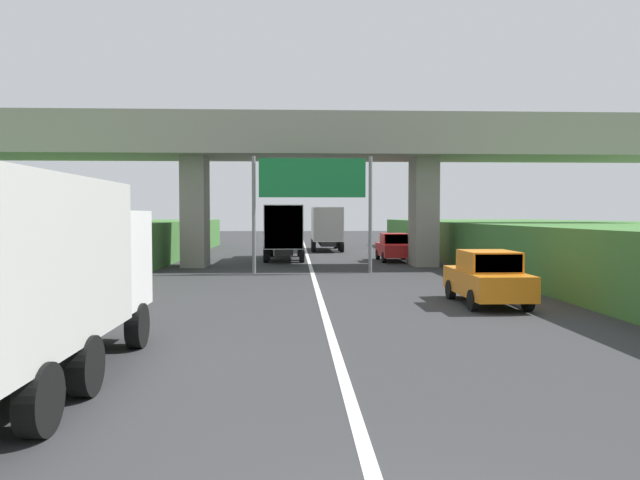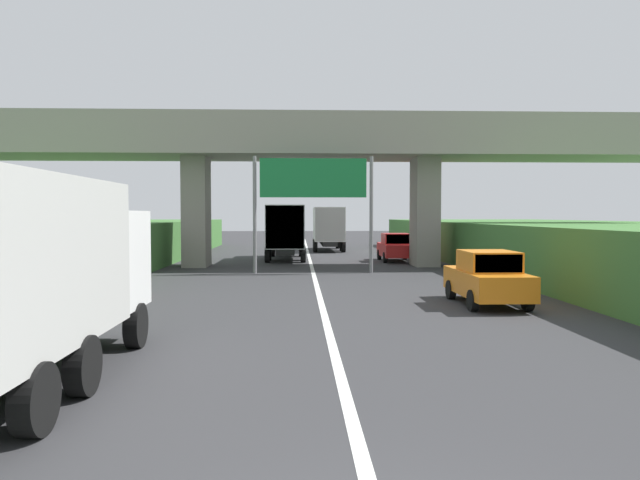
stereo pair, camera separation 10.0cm
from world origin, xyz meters
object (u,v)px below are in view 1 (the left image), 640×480
(construction_barrel_1, at_px, (25,324))
(construction_barrel_2, at_px, (92,299))
(overhead_highway_sign, at_px, (312,186))
(construction_barrel_3, at_px, (131,284))
(car_orange, at_px, (487,278))
(truck_white, at_px, (31,271))
(truck_silver, at_px, (285,229))
(truck_green, at_px, (326,226))
(car_red, at_px, (394,247))

(construction_barrel_1, xyz_separation_m, construction_barrel_2, (0.16, 3.79, 0.00))
(overhead_highway_sign, distance_m, construction_barrel_3, 11.15)
(car_orange, xyz_separation_m, construction_barrel_1, (-11.99, -5.31, -0.40))
(car_orange, distance_m, construction_barrel_2, 11.93)
(truck_white, bearing_deg, construction_barrel_2, 101.24)
(truck_silver, bearing_deg, car_orange, -70.61)
(truck_green, xyz_separation_m, construction_barrel_1, (-8.39, -34.06, -1.47))
(truck_silver, xyz_separation_m, construction_barrel_2, (-5.07, -20.71, -1.47))
(car_orange, relative_size, construction_barrel_1, 4.56)
(overhead_highway_sign, xyz_separation_m, truck_white, (-5.20, -18.94, -2.31))
(overhead_highway_sign, height_order, truck_white, overhead_highway_sign)
(truck_green, xyz_separation_m, construction_barrel_3, (-8.20, -26.49, -1.47))
(truck_silver, xyz_separation_m, car_orange, (6.75, -19.18, -1.08))
(overhead_highway_sign, xyz_separation_m, truck_green, (1.65, 18.30, -2.31))
(truck_white, height_order, construction_barrel_3, truck_white)
(truck_white, distance_m, construction_barrel_2, 7.25)
(truck_silver, bearing_deg, construction_barrel_3, -106.59)
(truck_white, bearing_deg, construction_barrel_1, 115.96)
(truck_silver, relative_size, car_red, 1.78)
(truck_green, bearing_deg, car_orange, -82.86)
(truck_silver, height_order, construction_barrel_2, truck_silver)
(overhead_highway_sign, bearing_deg, truck_silver, 99.80)
(truck_silver, bearing_deg, truck_green, 71.75)
(car_orange, distance_m, construction_barrel_1, 13.12)
(truck_white, relative_size, construction_barrel_2, 8.11)
(construction_barrel_2, distance_m, construction_barrel_3, 3.79)
(truck_green, bearing_deg, truck_silver, -108.25)
(truck_white, xyz_separation_m, truck_silver, (3.69, 27.67, 0.00))
(overhead_highway_sign, bearing_deg, car_orange, -63.35)
(truck_white, relative_size, car_orange, 1.78)
(car_red, xyz_separation_m, construction_barrel_1, (-11.99, -22.95, -0.40))
(truck_silver, bearing_deg, car_red, -12.88)
(overhead_highway_sign, distance_m, truck_silver, 9.16)
(car_red, bearing_deg, overhead_highway_sign, -126.14)
(construction_barrel_1, relative_size, construction_barrel_2, 1.00)
(construction_barrel_2, xyz_separation_m, construction_barrel_3, (0.03, 3.79, 0.00))
(construction_barrel_3, bearing_deg, construction_barrel_1, -91.48)
(car_red, height_order, construction_barrel_3, car_red)
(truck_white, height_order, car_orange, truck_white)
(car_red, bearing_deg, car_orange, -90.01)
(overhead_highway_sign, height_order, construction_barrel_2, overhead_highway_sign)
(truck_white, distance_m, construction_barrel_1, 3.83)
(truck_white, relative_size, construction_barrel_3, 8.11)
(car_orange, relative_size, construction_barrel_2, 4.56)
(overhead_highway_sign, xyz_separation_m, construction_barrel_3, (-6.55, -8.19, -3.79))
(overhead_highway_sign, relative_size, truck_white, 0.81)
(truck_green, distance_m, construction_barrel_2, 31.40)
(overhead_highway_sign, bearing_deg, construction_barrel_1, -113.17)
(overhead_highway_sign, relative_size, car_orange, 1.43)
(construction_barrel_1, bearing_deg, truck_white, -64.04)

